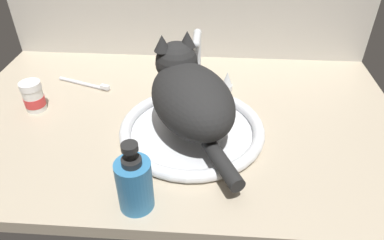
% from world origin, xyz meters
% --- Properties ---
extents(countertop, '(1.14, 0.70, 0.03)m').
position_xyz_m(countertop, '(0.00, 0.00, 0.01)').
color(countertop, '#B7A88E').
rests_on(countertop, ground).
extents(backsplash_wall, '(1.14, 0.02, 0.37)m').
position_xyz_m(backsplash_wall, '(0.00, 0.36, 0.18)').
color(backsplash_wall, beige).
rests_on(backsplash_wall, ground).
extents(sink_basin, '(0.35, 0.35, 0.03)m').
position_xyz_m(sink_basin, '(0.04, -0.07, 0.04)').
color(sink_basin, white).
rests_on(sink_basin, countertop).
extents(faucet, '(0.20, 0.10, 0.18)m').
position_xyz_m(faucet, '(0.04, 0.14, 0.10)').
color(faucet, silver).
rests_on(faucet, countertop).
extents(cat, '(0.27, 0.37, 0.19)m').
position_xyz_m(cat, '(0.04, -0.05, 0.13)').
color(cat, black).
rests_on(cat, sink_basin).
extents(soap_pump_bottle, '(0.07, 0.07, 0.15)m').
position_xyz_m(soap_pump_bottle, '(-0.05, -0.29, 0.09)').
color(soap_pump_bottle, teal).
rests_on(soap_pump_bottle, countertop).
extents(pill_bottle, '(0.05, 0.05, 0.08)m').
position_xyz_m(pill_bottle, '(-0.37, 0.01, 0.07)').
color(pill_bottle, white).
rests_on(pill_bottle, countertop).
extents(toothbrush, '(0.17, 0.07, 0.02)m').
position_xyz_m(toothbrush, '(-0.28, 0.14, 0.04)').
color(toothbrush, silver).
rests_on(toothbrush, countertop).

